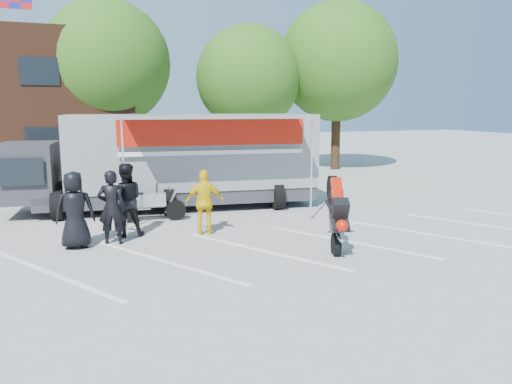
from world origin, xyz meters
TOP-DOWN VIEW (x-y plane):
  - ground at (0.00, 0.00)m, footprint 100.00×100.00m
  - parking_bay_lines at (0.00, 1.00)m, footprint 18.09×13.33m
  - tree_left at (-2.00, 16.00)m, footprint 6.12×6.12m
  - tree_mid at (5.00, 15.00)m, footprint 5.44×5.44m
  - tree_right at (10.00, 14.50)m, footprint 6.46×6.46m
  - transporter_truck at (-0.55, 6.86)m, footprint 10.71×6.17m
  - parked_motorcycle at (-1.82, 5.19)m, footprint 2.22×0.98m
  - stunt_bike_rider at (1.90, 0.65)m, footprint 1.34×1.90m
  - spectator_leather_a at (-4.07, 2.93)m, footprint 0.98×0.67m
  - spectator_leather_b at (-3.18, 3.00)m, footprint 0.79×0.61m
  - spectator_leather_c at (-2.76, 3.68)m, footprint 1.03×0.83m
  - spectator_hivis at (-0.70, 3.05)m, footprint 1.13×0.66m

SIDE VIEW (x-z plane):
  - ground at x=0.00m, z-range 0.00..0.00m
  - transporter_truck at x=-0.55m, z-range -1.62..1.62m
  - parked_motorcycle at x=-1.82m, z-range -0.56..0.56m
  - stunt_bike_rider at x=1.90m, z-range -1.02..1.02m
  - parking_bay_lines at x=0.00m, z-range 0.00..0.01m
  - spectator_hivis at x=-0.70m, z-range 0.00..1.81m
  - spectator_leather_b at x=-3.18m, z-range 0.00..1.92m
  - spectator_leather_a at x=-4.07m, z-range 0.00..1.94m
  - spectator_leather_c at x=-2.76m, z-range 0.00..2.00m
  - tree_mid at x=5.00m, z-range 1.10..8.78m
  - tree_left at x=-2.00m, z-range 1.25..9.89m
  - tree_right at x=10.00m, z-range 1.32..10.44m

